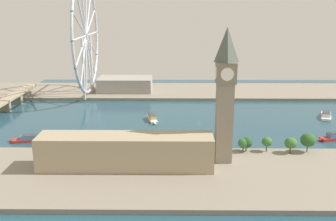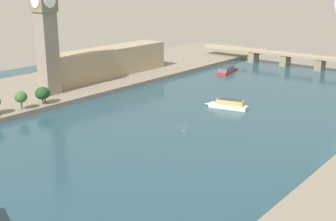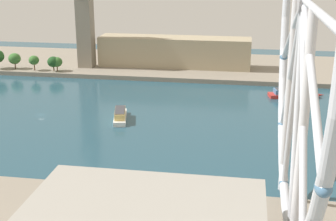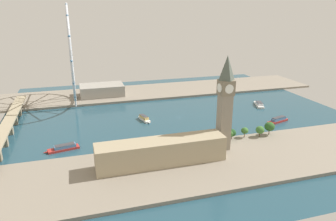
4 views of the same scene
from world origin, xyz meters
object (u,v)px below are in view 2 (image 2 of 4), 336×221
clock_tower (45,23)px  tour_boat_2 (227,70)px  parliament_block (108,62)px  tour_boat_0 (228,105)px  river_bridge (320,60)px

clock_tower → tour_boat_2: clock_tower is taller
clock_tower → tour_boat_2: size_ratio=2.57×
clock_tower → parliament_block: 73.20m
parliament_block → tour_boat_0: parliament_block is taller
river_bridge → tour_boat_0: river_bridge is taller
parliament_block → tour_boat_2: 100.33m
tour_boat_2 → clock_tower: bearing=150.7°
parliament_block → river_bridge: size_ratio=0.48×
river_bridge → tour_boat_0: (0.85, -149.74, -6.21)m
tour_boat_0 → tour_boat_2: 108.39m
clock_tower → river_bridge: size_ratio=0.38×
tour_boat_0 → parliament_block: bearing=-18.1°
clock_tower → river_bridge: 230.30m
river_bridge → tour_boat_2: (-56.80, -57.95, -6.50)m
parliament_block → tour_boat_0: 117.09m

